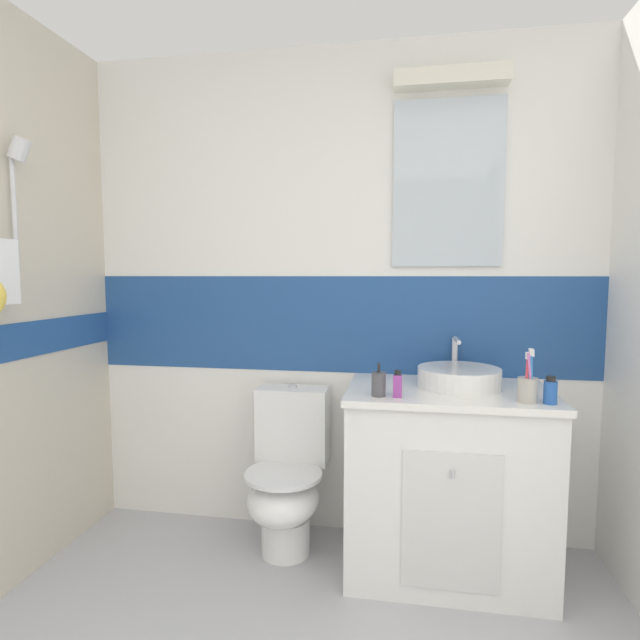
{
  "coord_description": "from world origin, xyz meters",
  "views": [
    {
      "loc": [
        0.36,
        -0.14,
        1.36
      ],
      "look_at": [
        0.01,
        1.91,
        1.17
      ],
      "focal_mm": 27.85,
      "sensor_mm": 36.0,
      "label": 1
    }
  ],
  "objects_px": {
    "soap_dispenser": "(379,384)",
    "lotion_bottle_short": "(550,391)",
    "toilet": "(287,477)",
    "toothbrush_cup": "(528,388)",
    "sink_basin": "(459,376)",
    "perfume_flask_small": "(398,384)"
  },
  "relations": [
    {
      "from": "toilet",
      "to": "lotion_bottle_short",
      "type": "height_order",
      "value": "lotion_bottle_short"
    },
    {
      "from": "toothbrush_cup",
      "to": "soap_dispenser",
      "type": "height_order",
      "value": "toothbrush_cup"
    },
    {
      "from": "toothbrush_cup",
      "to": "lotion_bottle_short",
      "type": "relative_size",
      "value": 1.98
    },
    {
      "from": "toilet",
      "to": "lotion_bottle_short",
      "type": "distance_m",
      "value": 1.27
    },
    {
      "from": "sink_basin",
      "to": "lotion_bottle_short",
      "type": "bearing_deg",
      "value": -37.27
    },
    {
      "from": "perfume_flask_small",
      "to": "toothbrush_cup",
      "type": "bearing_deg",
      "value": 1.01
    },
    {
      "from": "toothbrush_cup",
      "to": "soap_dispenser",
      "type": "distance_m",
      "value": 0.59
    },
    {
      "from": "sink_basin",
      "to": "lotion_bottle_short",
      "type": "height_order",
      "value": "sink_basin"
    },
    {
      "from": "soap_dispenser",
      "to": "lotion_bottle_short",
      "type": "bearing_deg",
      "value": -1.0
    },
    {
      "from": "sink_basin",
      "to": "toilet",
      "type": "relative_size",
      "value": 0.52
    },
    {
      "from": "toilet",
      "to": "toothbrush_cup",
      "type": "xyz_separation_m",
      "value": [
        1.05,
        -0.24,
        0.54
      ]
    },
    {
      "from": "sink_basin",
      "to": "perfume_flask_small",
      "type": "bearing_deg",
      "value": -138.08
    },
    {
      "from": "toilet",
      "to": "soap_dispenser",
      "type": "xyz_separation_m",
      "value": [
        0.45,
        -0.24,
        0.53
      ]
    },
    {
      "from": "soap_dispenser",
      "to": "lotion_bottle_short",
      "type": "height_order",
      "value": "soap_dispenser"
    },
    {
      "from": "perfume_flask_small",
      "to": "toilet",
      "type": "bearing_deg",
      "value": 154.93
    },
    {
      "from": "toilet",
      "to": "toothbrush_cup",
      "type": "relative_size",
      "value": 3.64
    },
    {
      "from": "sink_basin",
      "to": "lotion_bottle_short",
      "type": "distance_m",
      "value": 0.41
    },
    {
      "from": "soap_dispenser",
      "to": "perfume_flask_small",
      "type": "distance_m",
      "value": 0.08
    },
    {
      "from": "lotion_bottle_short",
      "to": "toilet",
      "type": "bearing_deg",
      "value": 167.37
    },
    {
      "from": "toothbrush_cup",
      "to": "lotion_bottle_short",
      "type": "height_order",
      "value": "toothbrush_cup"
    },
    {
      "from": "perfume_flask_small",
      "to": "lotion_bottle_short",
      "type": "bearing_deg",
      "value": -0.33
    },
    {
      "from": "sink_basin",
      "to": "perfume_flask_small",
      "type": "relative_size",
      "value": 3.61
    }
  ]
}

